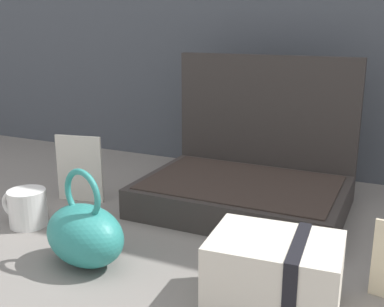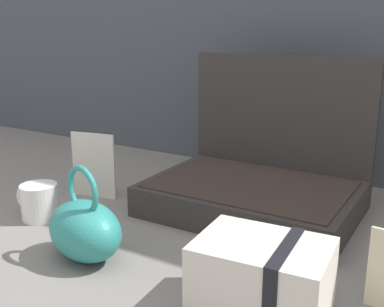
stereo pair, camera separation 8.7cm
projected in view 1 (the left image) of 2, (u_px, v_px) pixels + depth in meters
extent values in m
plane|color=slate|center=(187.00, 244.00, 0.95)|extent=(6.00, 6.00, 0.00)
cube|color=#332D2B|center=(241.00, 197.00, 1.11)|extent=(0.47, 0.32, 0.07)
cube|color=#332823|center=(242.00, 183.00, 1.10)|extent=(0.43, 0.29, 0.00)
cube|color=#332D2B|center=(265.00, 124.00, 1.22)|extent=(0.47, 0.02, 0.35)
ellipsoid|color=teal|center=(85.00, 235.00, 0.86)|extent=(0.19, 0.15, 0.11)
torus|color=teal|center=(82.00, 194.00, 0.84)|extent=(0.09, 0.03, 0.09)
cube|color=silver|center=(274.00, 274.00, 0.72)|extent=(0.20, 0.15, 0.12)
cube|color=black|center=(297.00, 278.00, 0.71)|extent=(0.03, 0.15, 0.12)
cylinder|color=white|center=(28.00, 208.00, 1.03)|extent=(0.08, 0.08, 0.08)
torus|color=white|center=(12.00, 205.00, 1.05)|extent=(0.06, 0.01, 0.06)
cube|color=silver|center=(79.00, 169.00, 1.16)|extent=(0.12, 0.03, 0.17)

